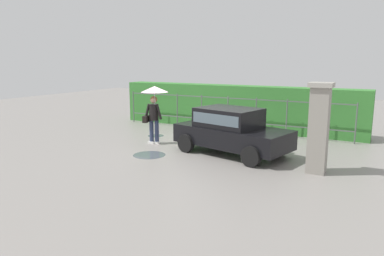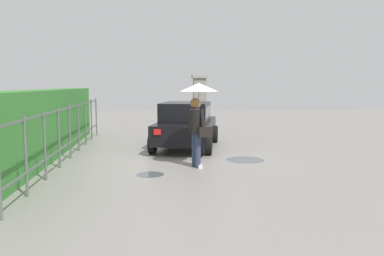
% 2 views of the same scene
% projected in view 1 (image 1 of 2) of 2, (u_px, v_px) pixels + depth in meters
% --- Properties ---
extents(ground_plane, '(40.00, 40.00, 0.00)m').
position_uv_depth(ground_plane, '(186.00, 146.00, 12.72)').
color(ground_plane, gray).
extents(car, '(3.98, 2.51, 1.48)m').
position_uv_depth(car, '(231.00, 129.00, 11.53)').
color(car, black).
rests_on(car, ground).
extents(pedestrian, '(0.96, 0.96, 2.09)m').
position_uv_depth(pedestrian, '(154.00, 101.00, 12.72)').
color(pedestrian, '#2D3856').
rests_on(pedestrian, ground).
extents(gate_pillar, '(0.60, 0.60, 2.42)m').
position_uv_depth(gate_pillar, '(319.00, 127.00, 9.48)').
color(gate_pillar, gray).
rests_on(gate_pillar, ground).
extents(fence_section, '(9.98, 0.05, 1.50)m').
position_uv_depth(fence_section, '(228.00, 112.00, 15.14)').
color(fence_section, '#59605B').
rests_on(fence_section, ground).
extents(hedge_row, '(10.93, 0.90, 1.90)m').
position_uv_depth(hedge_row, '(235.00, 107.00, 15.81)').
color(hedge_row, '#387F33').
rests_on(hedge_row, ground).
extents(puddle_near, '(1.04, 1.04, 0.00)m').
position_uv_depth(puddle_near, '(149.00, 155.00, 11.47)').
color(puddle_near, '#4C545B').
rests_on(puddle_near, ground).
extents(puddle_far, '(0.64, 0.64, 0.00)m').
position_uv_depth(puddle_far, '(156.00, 136.00, 14.39)').
color(puddle_far, '#4C545B').
rests_on(puddle_far, ground).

